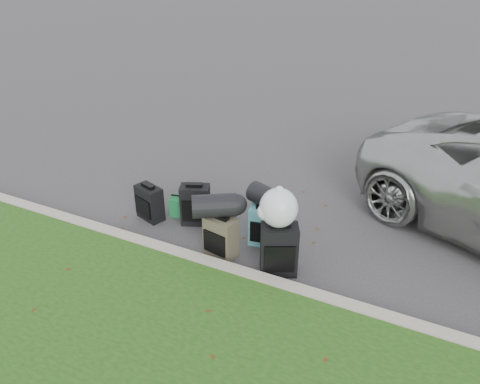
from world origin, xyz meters
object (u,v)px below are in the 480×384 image
at_px(suitcase_large_black_right, 279,250).
at_px(suitcase_large_black_left, 195,205).
at_px(tote_green, 179,206).
at_px(suitcase_olive, 221,237).
at_px(tote_navy, 222,214).
at_px(suitcase_teal, 264,226).
at_px(suitcase_small_black, 150,203).

bearing_deg(suitcase_large_black_right, suitcase_large_black_left, 133.87).
bearing_deg(tote_green, suitcase_olive, -45.13).
bearing_deg(suitcase_large_black_right, tote_green, 135.03).
bearing_deg(suitcase_olive, suitcase_large_black_right, 8.85).
distance_m(suitcase_olive, tote_green, 1.28).
bearing_deg(suitcase_large_black_left, tote_navy, -1.51).
distance_m(suitcase_large_black_right, tote_navy, 1.43).
height_order(suitcase_olive, suitcase_teal, suitcase_olive).
height_order(suitcase_teal, tote_green, suitcase_teal).
bearing_deg(tote_navy, suitcase_large_black_left, -156.78).
relative_size(suitcase_large_black_left, suitcase_large_black_right, 0.89).
distance_m(suitcase_small_black, tote_navy, 1.13).
bearing_deg(suitcase_large_black_left, suitcase_teal, -25.51).
xyz_separation_m(suitcase_small_black, suitcase_olive, (1.44, -0.36, 0.02)).
distance_m(suitcase_small_black, suitcase_large_black_right, 2.33).
distance_m(suitcase_large_black_left, tote_green, 0.39).
bearing_deg(suitcase_small_black, suitcase_large_black_right, 8.62).
xyz_separation_m(suitcase_small_black, suitcase_large_black_right, (2.29, -0.38, 0.08)).
relative_size(suitcase_teal, suitcase_large_black_right, 0.81).
relative_size(suitcase_small_black, suitcase_large_black_left, 0.87).
relative_size(suitcase_large_black_right, tote_navy, 2.13).
bearing_deg(suitcase_small_black, suitcase_large_black_left, 33.81).
bearing_deg(suitcase_large_black_right, suitcase_small_black, 144.42).
height_order(suitcase_olive, tote_navy, suitcase_olive).
height_order(suitcase_small_black, suitcase_teal, suitcase_teal).
height_order(suitcase_large_black_right, tote_navy, suitcase_large_black_right).
height_order(suitcase_olive, suitcase_large_black_right, suitcase_large_black_right).
height_order(suitcase_small_black, suitcase_large_black_right, suitcase_large_black_right).
bearing_deg(suitcase_small_black, suitcase_olive, 3.80).
height_order(suitcase_large_black_left, tote_navy, suitcase_large_black_left).
relative_size(suitcase_olive, suitcase_large_black_right, 0.83).
bearing_deg(suitcase_teal, suitcase_large_black_left, 166.59).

